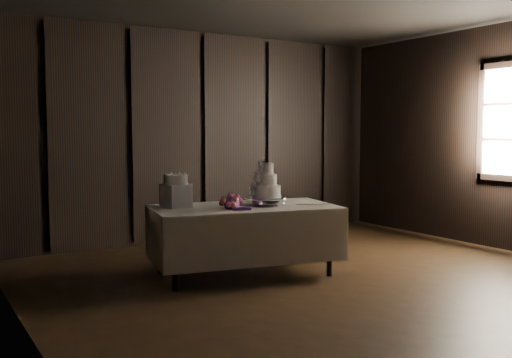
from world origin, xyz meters
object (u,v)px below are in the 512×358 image
at_px(bouquet, 232,202).
at_px(small_cake, 176,179).
at_px(wedding_cake, 265,184).
at_px(box_pedestal, 176,196).
at_px(display_table, 244,237).
at_px(cake_stand, 266,201).

relative_size(bouquet, small_cake, 1.58).
xyz_separation_m(wedding_cake, small_cake, (-0.90, 0.37, 0.06)).
relative_size(bouquet, box_pedestal, 1.56).
xyz_separation_m(bouquet, box_pedestal, (-0.45, 0.42, 0.06)).
relative_size(display_table, cake_stand, 4.46).
distance_m(display_table, cake_stand, 0.47).
height_order(cake_stand, box_pedestal, box_pedestal).
height_order(display_table, bouquet, bouquet).
relative_size(cake_stand, small_cake, 1.88).
bearing_deg(display_table, box_pedestal, 167.87).
height_order(wedding_cake, small_cake, wedding_cake).
height_order(wedding_cake, box_pedestal, wedding_cake).
relative_size(display_table, small_cake, 8.40).
height_order(bouquet, box_pedestal, box_pedestal).
relative_size(cake_stand, wedding_cake, 1.29).
bearing_deg(box_pedestal, small_cake, 0.00).
xyz_separation_m(display_table, bouquet, (-0.23, -0.13, 0.41)).
xyz_separation_m(cake_stand, box_pedestal, (-0.93, 0.35, 0.08)).
height_order(display_table, cake_stand, cake_stand).
bearing_deg(bouquet, box_pedestal, 136.58).
bearing_deg(bouquet, small_cake, 136.58).
bearing_deg(box_pedestal, bouquet, -43.42).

